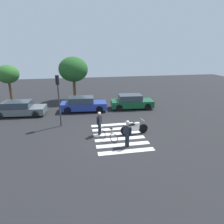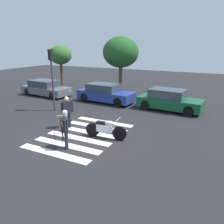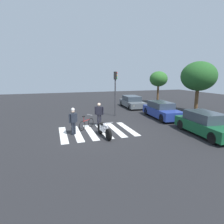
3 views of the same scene
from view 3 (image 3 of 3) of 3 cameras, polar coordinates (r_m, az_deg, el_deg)
ground_plane at (r=12.63m, az=-4.70°, el=-6.06°), size 60.00×60.00×0.00m
police_motorcycle at (r=11.42m, az=-2.48°, el=-5.44°), size 2.11×0.62×1.06m
leaning_bicycle at (r=13.26m, az=-7.97°, el=-3.61°), size 1.18×1.27×0.99m
officer_on_foot at (r=11.92m, az=-12.03°, el=-2.25°), size 0.43×0.57×1.77m
officer_by_motorcycle at (r=13.73m, az=-4.03°, el=-0.25°), size 0.43×0.61×1.76m
crosswalk_stripes at (r=12.63m, az=-4.70°, el=-6.04°), size 3.57×4.95×0.01m
car_grey_coupe at (r=22.05m, az=6.27°, el=3.16°), size 4.67×2.22×1.36m
car_blue_hatchback at (r=17.01m, az=15.17°, el=0.54°), size 4.61×2.07×1.45m
car_green_compact at (r=13.21m, az=27.12°, el=-3.39°), size 4.45×2.07×1.46m
traffic_light_pole at (r=16.89m, az=1.07°, el=7.96°), size 0.27×0.34×4.11m
street_tree_near at (r=25.86m, az=14.34°, el=9.93°), size 2.39×2.39×4.32m
street_tree_mid at (r=20.16m, az=25.44°, el=10.02°), size 3.37×3.37×5.13m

